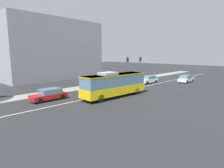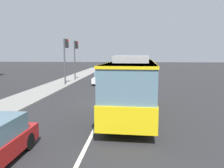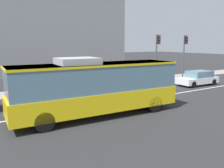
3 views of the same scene
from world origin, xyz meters
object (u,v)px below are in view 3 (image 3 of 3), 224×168
Objects in this scene: transit_bus at (97,86)px; sedan_white at (198,78)px; traffic_light_near_corner at (157,50)px; traffic_light_mid_block at (185,49)px.

transit_bus is 14.17m from sedan_white.
traffic_light_near_corner is at bearing 35.22° from transit_bus.
traffic_light_mid_block is at bearing -118.08° from sedan_white.
transit_bus is 1.95× the size of traffic_light_near_corner.
transit_bus reaches higher than sedan_white.
sedan_white is 5.22m from traffic_light_mid_block.
sedan_white is at bearing -26.05° from traffic_light_mid_block.
traffic_light_mid_block reaches higher than sedan_white.
traffic_light_near_corner is 4.37m from traffic_light_mid_block.
sedan_white is at bearing 17.15° from transit_bus.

